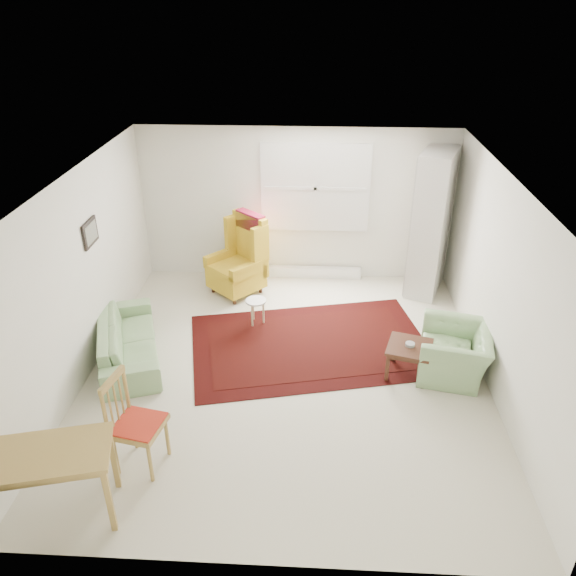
# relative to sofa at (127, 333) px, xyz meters

# --- Properties ---
(room) EXTENTS (5.04, 5.54, 2.51)m
(room) POSITION_rel_sofa_xyz_m (2.12, 0.00, 0.89)
(room) COLOR beige
(room) RESTS_ON ground
(rug) EXTENTS (3.56, 2.70, 0.03)m
(rug) POSITION_rel_sofa_xyz_m (2.39, 0.40, -0.35)
(rug) COLOR black
(rug) RESTS_ON ground
(sofa) EXTENTS (1.26, 1.95, 0.73)m
(sofa) POSITION_rel_sofa_xyz_m (0.00, 0.00, 0.00)
(sofa) COLOR #7FA46D
(sofa) RESTS_ON ground
(armchair) EXTENTS (1.01, 1.10, 0.74)m
(armchair) POSITION_rel_sofa_xyz_m (4.20, -0.11, 0.01)
(armchair) COLOR #7FA46D
(armchair) RESTS_ON ground
(wingback_chair) EXTENTS (1.07, 1.07, 1.28)m
(wingback_chair) POSITION_rel_sofa_xyz_m (1.18, 1.86, 0.27)
(wingback_chair) COLOR gold
(wingback_chair) RESTS_ON ground
(coffee_table) EXTENTS (0.66, 0.66, 0.43)m
(coffee_table) POSITION_rel_sofa_xyz_m (3.63, -0.18, -0.15)
(coffee_table) COLOR #402013
(coffee_table) RESTS_ON ground
(stool) EXTENTS (0.30, 0.30, 0.40)m
(stool) POSITION_rel_sofa_xyz_m (1.59, 0.92, -0.17)
(stool) COLOR white
(stool) RESTS_ON ground
(cabinet) EXTENTS (0.76, 1.02, 2.27)m
(cabinet) POSITION_rel_sofa_xyz_m (4.20, 2.14, 0.77)
(cabinet) COLOR silver
(cabinet) RESTS_ON ground
(desk) EXTENTS (1.34, 0.90, 0.78)m
(desk) POSITION_rel_sofa_xyz_m (0.07, -2.56, 0.02)
(desk) COLOR #A78843
(desk) RESTS_ON ground
(desk_chair) EXTENTS (0.55, 0.55, 1.06)m
(desk_chair) POSITION_rel_sofa_xyz_m (0.72, -1.87, 0.17)
(desk_chair) COLOR #A78843
(desk_chair) RESTS_ON ground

